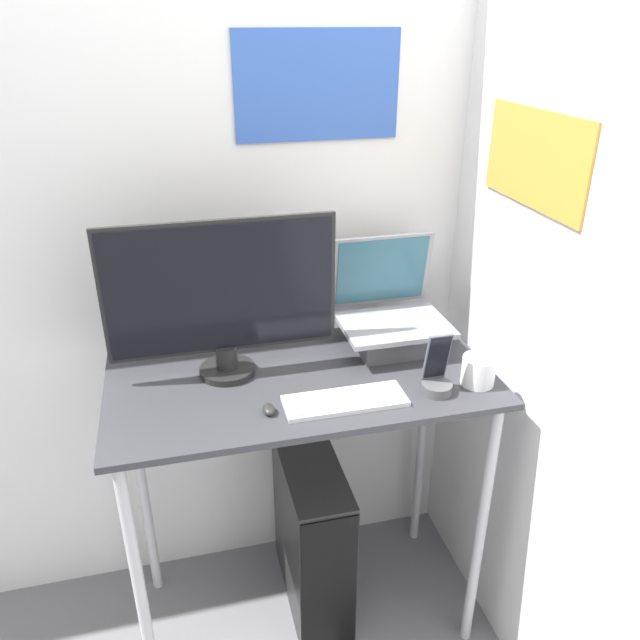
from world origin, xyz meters
The scene contains 10 objects.
wall_back centered at (0.00, 0.66, 1.30)m, with size 6.00×0.06×2.60m.
wall_side_right centered at (0.65, 0.00, 1.30)m, with size 0.06×6.00×2.60m.
desk centered at (0.00, 0.29, 0.84)m, with size 1.12×0.57×0.98m.
laptop centered at (0.32, 0.41, 1.06)m, with size 0.33×0.29×0.34m.
monitor centered at (-0.21, 0.36, 1.22)m, with size 0.65×0.16×0.47m.
keyboard centered at (0.09, 0.12, 0.99)m, with size 0.34×0.12×0.02m.
mouse centered at (-0.12, 0.13, 0.99)m, with size 0.03×0.05×0.02m.
cell_phone centered at (0.35, 0.12, 1.02)m, with size 0.09×0.09×0.18m.
computer_tower centered at (0.04, 0.35, 0.29)m, with size 0.19×0.47×0.59m.
mug centered at (0.48, 0.13, 1.02)m, with size 0.10×0.10×0.08m.
Camera 1 is at (-0.33, -1.25, 1.93)m, focal length 35.00 mm.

